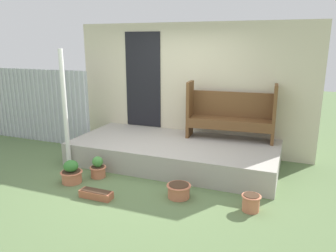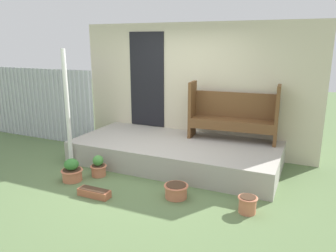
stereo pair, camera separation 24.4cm
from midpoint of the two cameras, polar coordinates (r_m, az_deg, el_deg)
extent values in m
plane|color=#5B7547|center=(5.57, -5.10, -9.15)|extent=(24.00, 24.00, 0.00)
cube|color=#A8A399|center=(6.17, -0.07, -4.63)|extent=(3.77, 1.74, 0.42)
cube|color=beige|center=(6.73, 2.76, 6.55)|extent=(4.97, 0.06, 2.60)
cube|color=black|center=(7.08, -5.36, 7.94)|extent=(0.80, 0.02, 2.00)
cube|color=#ADB2B7|center=(8.13, -23.28, 3.34)|extent=(3.02, 0.02, 1.64)
cylinder|color=silver|center=(8.82, -27.87, 3.63)|extent=(0.04, 0.04, 1.64)
cylinder|color=silver|center=(8.73, -27.35, 3.59)|extent=(0.04, 0.04, 1.64)
cylinder|color=silver|center=(8.64, -26.82, 3.56)|extent=(0.04, 0.04, 1.64)
cylinder|color=silver|center=(8.55, -26.27, 3.52)|extent=(0.04, 0.04, 1.64)
cylinder|color=silver|center=(8.46, -25.72, 3.48)|extent=(0.04, 0.04, 1.64)
cylinder|color=silver|center=(8.37, -25.15, 3.44)|extent=(0.04, 0.04, 1.64)
cylinder|color=silver|center=(8.28, -24.57, 3.40)|extent=(0.04, 0.04, 1.64)
cylinder|color=silver|center=(8.20, -23.98, 3.36)|extent=(0.04, 0.04, 1.64)
cylinder|color=silver|center=(8.11, -23.38, 3.32)|extent=(0.04, 0.04, 1.64)
cylinder|color=silver|center=(8.03, -22.76, 3.27)|extent=(0.04, 0.04, 1.64)
cylinder|color=silver|center=(7.95, -22.13, 3.22)|extent=(0.04, 0.04, 1.64)
cylinder|color=silver|center=(7.86, -21.49, 3.18)|extent=(0.04, 0.04, 1.64)
cylinder|color=silver|center=(7.78, -20.83, 3.13)|extent=(0.04, 0.04, 1.64)
cylinder|color=silver|center=(7.70, -20.16, 3.08)|extent=(0.04, 0.04, 1.64)
cylinder|color=silver|center=(7.62, -19.48, 3.03)|extent=(0.04, 0.04, 1.64)
cylinder|color=silver|center=(7.54, -18.78, 2.97)|extent=(0.04, 0.04, 1.64)
cylinder|color=silver|center=(7.47, -18.07, 2.92)|extent=(0.04, 0.04, 1.64)
cylinder|color=silver|center=(7.39, -17.34, 2.86)|extent=(0.04, 0.04, 1.64)
cylinder|color=silver|center=(7.32, -16.60, 2.80)|extent=(0.04, 0.04, 1.64)
cylinder|color=silver|center=(7.24, -15.85, 2.74)|extent=(0.04, 0.04, 1.64)
cylinder|color=silver|center=(7.17, -15.08, 2.68)|extent=(0.04, 0.04, 1.64)
cylinder|color=white|center=(6.00, -18.60, 2.49)|extent=(0.08, 0.08, 2.12)
cube|color=brown|center=(6.37, 2.72, 2.96)|extent=(0.09, 0.40, 1.08)
cube|color=brown|center=(6.17, 16.93, 1.96)|extent=(0.09, 0.40, 1.08)
cube|color=brown|center=(6.26, 9.65, 1.08)|extent=(1.53, 0.51, 0.04)
cube|color=brown|center=(6.10, 9.37, -0.15)|extent=(1.51, 0.14, 0.14)
cube|color=brown|center=(6.38, 9.98, 3.73)|extent=(1.51, 0.15, 0.48)
cylinder|color=#C67251|center=(5.64, -17.62, -8.46)|extent=(0.32, 0.32, 0.19)
torus|color=#C67251|center=(5.61, -17.69, -7.67)|extent=(0.36, 0.36, 0.02)
cylinder|color=#422D1E|center=(5.60, -17.70, -7.52)|extent=(0.29, 0.29, 0.01)
ellipsoid|color=#387A33|center=(5.57, -17.77, -6.66)|extent=(0.24, 0.24, 0.19)
cylinder|color=#C67251|center=(5.73, -13.27, -7.80)|extent=(0.24, 0.24, 0.18)
torus|color=#C67251|center=(5.70, -13.32, -7.05)|extent=(0.28, 0.28, 0.02)
cylinder|color=#422D1E|center=(5.70, -13.33, -6.90)|extent=(0.22, 0.22, 0.01)
ellipsoid|color=#478C3D|center=(5.67, -13.38, -6.08)|extent=(0.18, 0.18, 0.18)
cylinder|color=#C67251|center=(4.90, 0.44, -11.27)|extent=(0.32, 0.32, 0.20)
torus|color=#C67251|center=(4.87, 0.44, -10.35)|extent=(0.36, 0.36, 0.02)
cylinder|color=#422D1E|center=(4.86, 0.44, -10.18)|extent=(0.30, 0.30, 0.01)
cylinder|color=#C67251|center=(4.65, 12.75, -12.97)|extent=(0.23, 0.23, 0.23)
torus|color=#C67251|center=(4.60, 12.82, -11.84)|extent=(0.27, 0.27, 0.02)
cylinder|color=#422D1E|center=(4.60, 12.84, -11.66)|extent=(0.21, 0.21, 0.01)
cube|color=#B26042|center=(5.04, -13.79, -11.51)|extent=(0.50, 0.17, 0.11)
cube|color=#422D1E|center=(5.01, -13.83, -10.90)|extent=(0.44, 0.14, 0.01)
camera|label=1|loc=(0.12, -91.29, -0.33)|focal=35.00mm
camera|label=2|loc=(0.12, 88.71, 0.33)|focal=35.00mm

